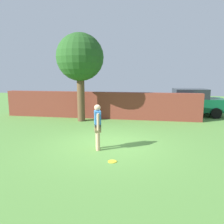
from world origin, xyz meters
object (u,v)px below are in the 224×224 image
person (98,125)px  car (190,102)px  frisbee_yellow (112,161)px  tree (80,58)px

person → car: bearing=132.2°
frisbee_yellow → person: bearing=124.3°
person → frisbee_yellow: size_ratio=6.00×
car → frisbee_yellow: size_ratio=16.07×
car → frisbee_yellow: car is taller
person → frisbee_yellow: bearing=16.8°
car → tree: bearing=-161.7°
car → frisbee_yellow: 9.13m
tree → car: bearing=23.6°
person → car: 8.48m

